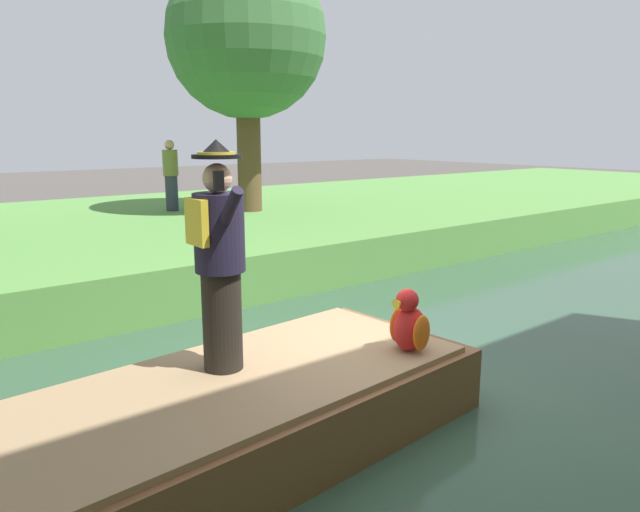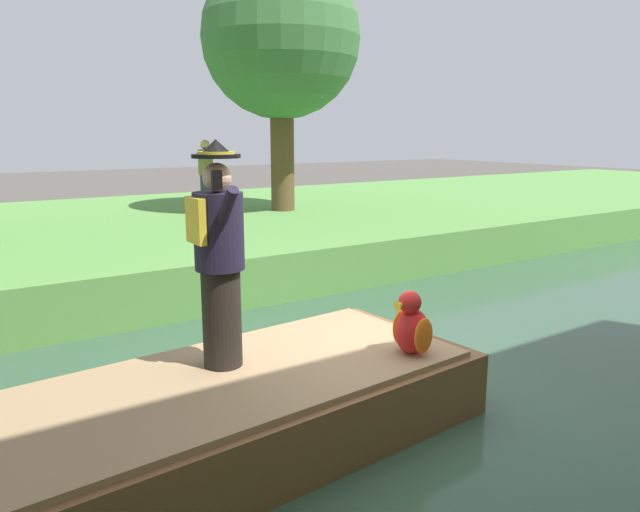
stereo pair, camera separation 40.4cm
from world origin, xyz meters
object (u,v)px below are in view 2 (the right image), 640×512
Objects in this scene: parrot_plush at (412,327)px; person_bystander at (206,174)px; person_pirate at (219,256)px; tree_tall at (281,40)px; boat at (234,411)px.

person_bystander is at bearing 167.70° from parrot_plush.
person_pirate is 9.43m from tree_tall.
person_bystander reaches higher than parrot_plush.
tree_tall is at bearing 157.22° from parrot_plush.
person_pirate is 3.25× the size of parrot_plush.
person_pirate is (-0.24, 0.03, 1.23)m from boat.
parrot_plush is at bearing -22.78° from tree_tall.
person_bystander is (-8.60, 3.51, 0.03)m from person_pirate.
tree_tall reaches higher than person_pirate.
parrot_plush reaches higher than boat.
parrot_plush is 0.10× the size of tree_tall.
tree_tall is (-7.49, 4.91, 2.96)m from person_pirate.
person_pirate is 1.16× the size of person_bystander.
boat is at bearing -21.81° from person_bystander.
person_bystander is at bearing 158.19° from boat.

